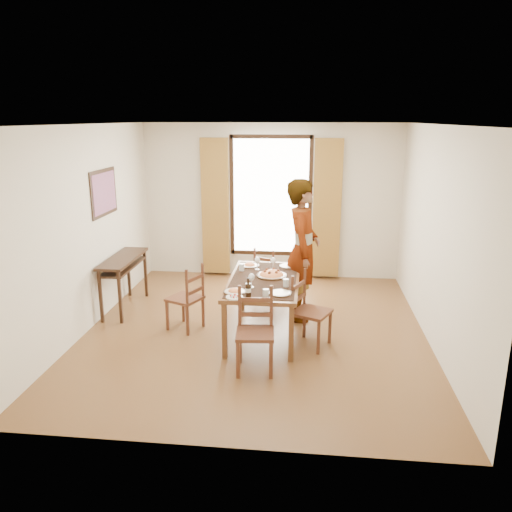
# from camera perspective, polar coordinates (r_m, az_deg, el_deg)

# --- Properties ---
(ground) EXTENTS (5.00, 5.00, 0.00)m
(ground) POSITION_cam_1_polar(r_m,az_deg,el_deg) (6.82, -0.07, -8.50)
(ground) COLOR #553D1A
(ground) RESTS_ON ground
(room_shell) EXTENTS (4.60, 5.10, 2.74)m
(room_shell) POSITION_cam_1_polar(r_m,az_deg,el_deg) (6.48, 0.01, 4.53)
(room_shell) COLOR beige
(room_shell) RESTS_ON ground
(console_table) EXTENTS (0.38, 1.20, 0.80)m
(console_table) POSITION_cam_1_polar(r_m,az_deg,el_deg) (7.61, -14.94, -0.98)
(console_table) COLOR black
(console_table) RESTS_ON ground
(dining_table) EXTENTS (0.91, 1.67, 0.76)m
(dining_table) POSITION_cam_1_polar(r_m,az_deg,el_deg) (6.51, 0.91, -3.21)
(dining_table) COLOR brown
(dining_table) RESTS_ON ground
(chair_west) EXTENTS (0.53, 0.53, 0.91)m
(chair_west) POSITION_cam_1_polar(r_m,az_deg,el_deg) (6.78, -7.91, -4.94)
(chair_west) COLOR #58341D
(chair_west) RESTS_ON ground
(chair_north) EXTENTS (0.50, 0.50, 0.86)m
(chair_north) POSITION_cam_1_polar(r_m,az_deg,el_deg) (7.77, 1.41, -2.29)
(chair_north) COLOR #58341D
(chair_north) RESTS_ON ground
(chair_south) EXTENTS (0.46, 0.46, 0.95)m
(chair_south) POSITION_cam_1_polar(r_m,az_deg,el_deg) (5.67, -0.10, -8.79)
(chair_south) COLOR #58341D
(chair_south) RESTS_ON ground
(chair_east) EXTENTS (0.55, 0.55, 0.94)m
(chair_east) POSITION_cam_1_polar(r_m,az_deg,el_deg) (6.29, 6.09, -6.43)
(chair_east) COLOR #58341D
(chair_east) RESTS_ON ground
(man) EXTENTS (0.77, 0.54, 1.99)m
(man) POSITION_cam_1_polar(r_m,az_deg,el_deg) (6.98, 5.36, 0.65)
(man) COLOR gray
(man) RESTS_ON ground
(plate_sw) EXTENTS (0.27, 0.27, 0.05)m
(plate_sw) POSITION_cam_1_polar(r_m,az_deg,el_deg) (5.99, -2.48, -3.95)
(plate_sw) COLOR silver
(plate_sw) RESTS_ON dining_table
(plate_se) EXTENTS (0.27, 0.27, 0.05)m
(plate_se) POSITION_cam_1_polar(r_m,az_deg,el_deg) (5.94, 2.76, -4.11)
(plate_se) COLOR silver
(plate_se) RESTS_ON dining_table
(plate_nw) EXTENTS (0.27, 0.27, 0.05)m
(plate_nw) POSITION_cam_1_polar(r_m,az_deg,el_deg) (7.03, -0.72, -0.96)
(plate_nw) COLOR silver
(plate_nw) RESTS_ON dining_table
(plate_ne) EXTENTS (0.27, 0.27, 0.05)m
(plate_ne) POSITION_cam_1_polar(r_m,az_deg,el_deg) (7.02, 3.78, -1.02)
(plate_ne) COLOR silver
(plate_ne) RESTS_ON dining_table
(pasta_platter) EXTENTS (0.40, 0.40, 0.10)m
(pasta_platter) POSITION_cam_1_polar(r_m,az_deg,el_deg) (6.58, 1.79, -1.93)
(pasta_platter) COLOR red
(pasta_platter) RESTS_ON dining_table
(caprese_plate) EXTENTS (0.20, 0.20, 0.04)m
(caprese_plate) POSITION_cam_1_polar(r_m,az_deg,el_deg) (5.81, -2.49, -4.63)
(caprese_plate) COLOR silver
(caprese_plate) RESTS_ON dining_table
(wine_glass_a) EXTENTS (0.08, 0.08, 0.18)m
(wine_glass_a) POSITION_cam_1_polar(r_m,az_deg,el_deg) (6.13, -0.53, -2.81)
(wine_glass_a) COLOR white
(wine_glass_a) RESTS_ON dining_table
(wine_glass_b) EXTENTS (0.08, 0.08, 0.18)m
(wine_glass_b) POSITION_cam_1_polar(r_m,az_deg,el_deg) (6.84, 1.97, -0.87)
(wine_glass_b) COLOR white
(wine_glass_b) RESTS_ON dining_table
(wine_glass_c) EXTENTS (0.08, 0.08, 0.18)m
(wine_glass_c) POSITION_cam_1_polar(r_m,az_deg,el_deg) (6.85, 0.14, -0.84)
(wine_glass_c) COLOR white
(wine_glass_c) RESTS_ON dining_table
(tumbler_a) EXTENTS (0.07, 0.07, 0.10)m
(tumbler_a) POSITION_cam_1_polar(r_m,az_deg,el_deg) (6.19, 3.44, -3.07)
(tumbler_a) COLOR silver
(tumbler_a) RESTS_ON dining_table
(tumbler_b) EXTENTS (0.07, 0.07, 0.10)m
(tumbler_b) POSITION_cam_1_polar(r_m,az_deg,el_deg) (6.82, -1.65, -1.28)
(tumbler_b) COLOR silver
(tumbler_b) RESTS_ON dining_table
(tumbler_c) EXTENTS (0.07, 0.07, 0.10)m
(tumbler_c) POSITION_cam_1_polar(r_m,az_deg,el_deg) (5.82, 1.12, -4.28)
(tumbler_c) COLOR silver
(tumbler_c) RESTS_ON dining_table
(wine_bottle) EXTENTS (0.07, 0.07, 0.25)m
(wine_bottle) POSITION_cam_1_polar(r_m,az_deg,el_deg) (5.77, -0.90, -3.68)
(wine_bottle) COLOR black
(wine_bottle) RESTS_ON dining_table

